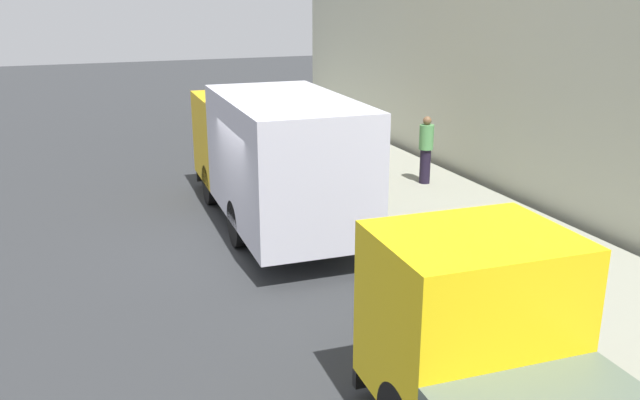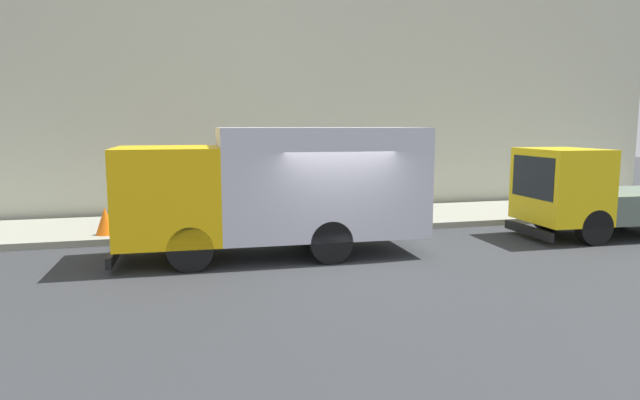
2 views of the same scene
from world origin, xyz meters
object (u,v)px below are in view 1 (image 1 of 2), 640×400
at_px(large_utility_truck, 273,153).
at_px(pedestrian_standing, 366,140).
at_px(pedestrian_walking, 426,148).
at_px(small_flatbed_truck, 533,398).
at_px(street_sign_post, 373,153).
at_px(traffic_cone_orange, 320,151).

relative_size(large_utility_truck, pedestrian_standing, 4.00).
bearing_deg(pedestrian_walking, small_flatbed_truck, -92.50).
bearing_deg(small_flatbed_truck, street_sign_post, 76.98).
distance_m(traffic_cone_orange, street_sign_post, 4.53).
xyz_separation_m(traffic_cone_orange, street_sign_post, (-0.41, -4.41, 0.96)).
relative_size(large_utility_truck, traffic_cone_orange, 9.77).
relative_size(pedestrian_walking, street_sign_post, 0.80).
bearing_deg(traffic_cone_orange, small_flatbed_truck, -101.99).
xyz_separation_m(large_utility_truck, pedestrian_walking, (4.55, 1.25, -0.54)).
xyz_separation_m(small_flatbed_truck, street_sign_post, (2.38, 8.76, 0.37)).
bearing_deg(pedestrian_walking, pedestrian_standing, 149.42).
distance_m(pedestrian_walking, traffic_cone_orange, 3.49).
height_order(large_utility_truck, pedestrian_standing, large_utility_truck).
xyz_separation_m(large_utility_truck, pedestrian_standing, (3.47, 2.65, -0.53)).
xyz_separation_m(pedestrian_standing, street_sign_post, (-1.17, -2.88, 0.38)).
relative_size(pedestrian_standing, traffic_cone_orange, 2.45).
relative_size(pedestrian_walking, pedestrian_standing, 0.99).
bearing_deg(large_utility_truck, small_flatbed_truck, -88.88).
bearing_deg(small_flatbed_truck, pedestrian_walking, 67.91).
height_order(small_flatbed_truck, pedestrian_standing, small_flatbed_truck).
bearing_deg(traffic_cone_orange, pedestrian_walking, -58.00).
bearing_deg(pedestrian_standing, street_sign_post, -59.08).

